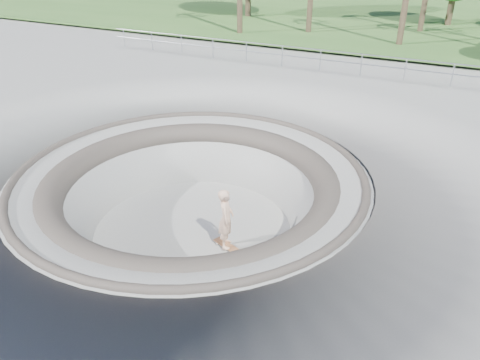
% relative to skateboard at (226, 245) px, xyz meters
% --- Properties ---
extents(ground, '(180.00, 180.00, 0.00)m').
position_rel_skateboard_xyz_m(ground, '(-1.39, 0.43, 1.82)').
color(ground, gray).
rests_on(ground, ground).
extents(skate_bowl, '(14.00, 14.00, 4.10)m').
position_rel_skateboard_xyz_m(skate_bowl, '(-1.39, 0.43, -0.00)').
color(skate_bowl, gray).
rests_on(skate_bowl, ground).
extents(grass_strip, '(180.00, 36.00, 0.12)m').
position_rel_skateboard_xyz_m(grass_strip, '(-1.39, 34.43, 2.04)').
color(grass_strip, '#315C24').
rests_on(grass_strip, ground).
extents(distant_hills, '(103.20, 45.00, 28.60)m').
position_rel_skateboard_xyz_m(distant_hills, '(2.39, 57.60, -5.19)').
color(distant_hills, olive).
rests_on(distant_hills, ground).
extents(safety_railing, '(25.00, 0.06, 1.03)m').
position_rel_skateboard_xyz_m(safety_railing, '(-1.39, 12.43, 2.52)').
color(safety_railing, '#989AA0').
rests_on(safety_railing, ground).
extents(skateboard, '(0.95, 0.56, 0.09)m').
position_rel_skateboard_xyz_m(skateboard, '(0.00, 0.00, 0.00)').
color(skateboard, '#995E3D').
rests_on(skateboard, ground).
extents(skater, '(0.67, 0.79, 1.83)m').
position_rel_skateboard_xyz_m(skater, '(0.00, 0.00, 0.93)').
color(skater, beige).
rests_on(skater, skateboard).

